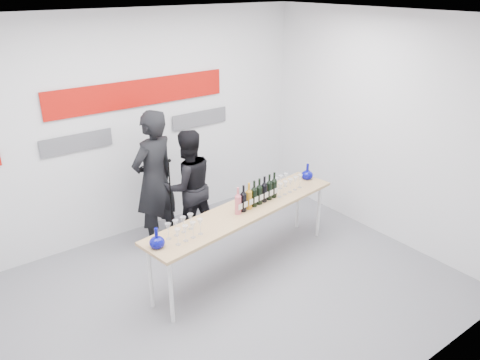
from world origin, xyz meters
The scene contains 12 objects.
ground centered at (0.00, 0.00, 0.00)m, with size 5.00×5.00×0.00m, color slate.
back_wall centered at (0.00, 2.00, 1.50)m, with size 5.00×0.04×3.00m, color silver.
signage centered at (-0.06, 1.97, 1.81)m, with size 3.38×0.02×0.79m.
tasting_table centered at (0.44, 0.28, 0.75)m, with size 2.76×0.93×0.81m.
wine_bottles centered at (0.61, 0.28, 0.98)m, with size 0.71×0.18×0.33m.
decanter_left centered at (-0.80, 0.14, 0.92)m, with size 0.16×0.16×0.21m, color #06087D, non-canonical shape.
decanter_right centered at (1.66, 0.49, 0.92)m, with size 0.16×0.16×0.21m, color #06087D, non-canonical shape.
glasses_left centered at (-0.47, 0.15, 0.91)m, with size 0.38×0.27×0.18m.
glasses_right centered at (1.15, 0.38, 0.91)m, with size 0.48×0.27×0.18m.
presenter_left centered at (-0.15, 1.44, 0.93)m, with size 0.68×0.45×1.86m, color black.
presenter_right centered at (0.27, 1.32, 0.78)m, with size 0.76×0.59×1.56m, color black.
mic_stand centered at (-0.16, 1.01, 0.42)m, with size 0.16×0.16×1.37m.
Camera 1 is at (-2.58, -3.64, 3.33)m, focal length 35.00 mm.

